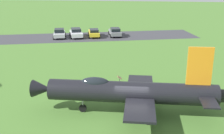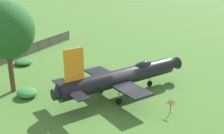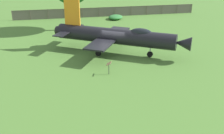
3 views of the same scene
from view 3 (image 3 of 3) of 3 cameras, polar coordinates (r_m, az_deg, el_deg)
ground_plane at (r=29.12m, az=0.57°, el=3.04°), size 200.00×200.00×0.00m
display_jet at (r=28.42m, az=1.27°, el=6.50°), size 14.73×8.63×5.48m
perimeter_fence at (r=45.71m, az=-1.02°, el=11.60°), size 25.66×15.89×1.57m
shrub_near_fence at (r=43.87m, az=0.75°, el=10.45°), size 2.18×2.54×0.69m
shrub_by_tree at (r=36.17m, az=-8.40°, el=7.47°), size 1.92×2.20×0.76m
info_plaque at (r=23.67m, az=-0.67°, el=0.36°), size 0.52×0.67×1.14m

